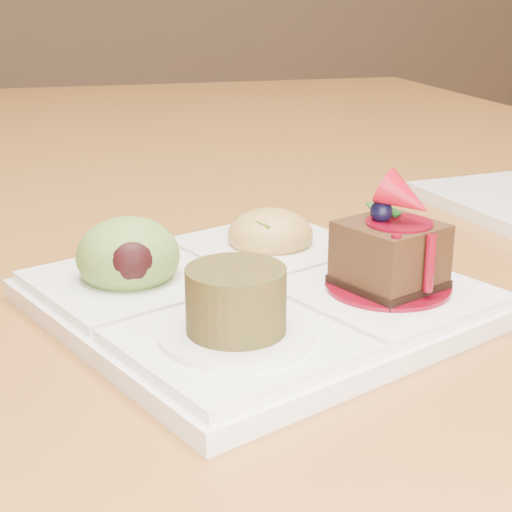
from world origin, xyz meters
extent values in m
cube|color=brown|center=(0.00, 0.00, 0.73)|extent=(1.00, 1.80, 0.04)
cylinder|color=brown|center=(0.44, 0.84, 0.35)|extent=(0.06, 0.06, 0.71)
cube|color=white|center=(-0.13, -0.29, 0.76)|extent=(0.30, 0.30, 0.01)
cube|color=white|center=(-0.06, -0.32, 0.77)|extent=(0.14, 0.14, 0.01)
cube|color=white|center=(-0.16, -0.36, 0.77)|extent=(0.14, 0.14, 0.01)
cube|color=white|center=(-0.20, -0.26, 0.77)|extent=(0.14, 0.14, 0.01)
cube|color=white|center=(-0.10, -0.22, 0.77)|extent=(0.14, 0.14, 0.01)
cylinder|color=#5F0311|center=(-0.06, -0.32, 0.77)|extent=(0.07, 0.07, 0.00)
cube|color=black|center=(-0.06, -0.32, 0.77)|extent=(0.07, 0.07, 0.01)
cube|color=#351D0E|center=(-0.06, -0.32, 0.79)|extent=(0.07, 0.07, 0.03)
cylinder|color=#5F0311|center=(-0.06, -0.32, 0.81)|extent=(0.04, 0.04, 0.00)
sphere|color=black|center=(-0.06, -0.32, 0.81)|extent=(0.01, 0.01, 0.01)
cone|color=#9E0A1A|center=(-0.05, -0.33, 0.82)|extent=(0.04, 0.04, 0.03)
cube|color=#134C13|center=(-0.05, -0.31, 0.81)|extent=(0.02, 0.02, 0.01)
cube|color=#134C13|center=(-0.06, -0.31, 0.81)|extent=(0.01, 0.01, 0.01)
cylinder|color=#5F0311|center=(-0.07, -0.35, 0.79)|extent=(0.01, 0.01, 0.04)
cylinder|color=#5F0311|center=(-0.04, -0.35, 0.79)|extent=(0.01, 0.01, 0.03)
cylinder|color=#5F0311|center=(-0.08, -0.32, 0.79)|extent=(0.01, 0.01, 0.03)
cylinder|color=white|center=(-0.16, -0.36, 0.77)|extent=(0.08, 0.08, 0.00)
cylinder|color=#452D13|center=(-0.16, -0.36, 0.79)|extent=(0.05, 0.05, 0.03)
cylinder|color=#4F2911|center=(-0.16, -0.36, 0.80)|extent=(0.04, 0.04, 0.00)
ellipsoid|color=olive|center=(-0.20, -0.26, 0.78)|extent=(0.06, 0.06, 0.05)
ellipsoid|color=black|center=(-0.20, -0.28, 0.78)|extent=(0.03, 0.02, 0.03)
ellipsoid|color=gold|center=(-0.10, -0.22, 0.77)|extent=(0.06, 0.06, 0.04)
cube|color=#BB620D|center=(-0.09, -0.22, 0.78)|extent=(0.02, 0.02, 0.01)
cube|color=#4A6D17|center=(-0.09, -0.21, 0.78)|extent=(0.02, 0.02, 0.01)
cube|color=#BB620D|center=(-0.10, -0.21, 0.78)|extent=(0.02, 0.02, 0.01)
cube|color=#4A6D17|center=(-0.11, -0.21, 0.78)|extent=(0.02, 0.02, 0.01)
cube|color=#BB620D|center=(-0.11, -0.22, 0.78)|extent=(0.02, 0.02, 0.01)
cube|color=#4A6D17|center=(-0.11, -0.23, 0.78)|extent=(0.02, 0.02, 0.01)
cube|color=#BB620D|center=(-0.10, -0.23, 0.78)|extent=(0.02, 0.02, 0.01)
cube|color=#4A6D17|center=(-0.09, -0.23, 0.78)|extent=(0.02, 0.02, 0.01)
camera|label=1|loc=(-0.24, -0.72, 0.94)|focal=55.00mm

